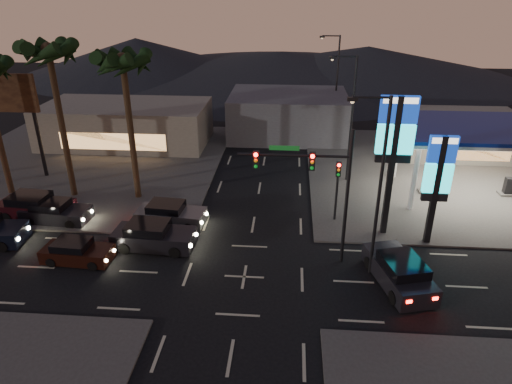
# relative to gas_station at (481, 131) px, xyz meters

# --- Properties ---
(ground) EXTENTS (140.00, 140.00, 0.00)m
(ground) POSITION_rel_gas_station_xyz_m (-16.00, -12.00, -5.08)
(ground) COLOR black
(ground) RESTS_ON ground
(corner_lot_ne) EXTENTS (24.00, 24.00, 0.12)m
(corner_lot_ne) POSITION_rel_gas_station_xyz_m (0.00, 4.00, -5.02)
(corner_lot_ne) COLOR #47443F
(corner_lot_ne) RESTS_ON ground
(corner_lot_nw) EXTENTS (24.00, 24.00, 0.12)m
(corner_lot_nw) POSITION_rel_gas_station_xyz_m (-32.00, 4.00, -5.02)
(corner_lot_nw) COLOR #47443F
(corner_lot_nw) RESTS_ON ground
(gas_station) EXTENTS (12.20, 8.20, 5.47)m
(gas_station) POSITION_rel_gas_station_xyz_m (0.00, 0.00, 0.00)
(gas_station) COLOR silver
(gas_station) RESTS_ON ground
(convenience_store) EXTENTS (10.00, 6.00, 4.00)m
(convenience_store) POSITION_rel_gas_station_xyz_m (2.00, 9.00, -3.08)
(convenience_store) COLOR #726B5B
(convenience_store) RESTS_ON ground
(pylon_sign_tall) EXTENTS (2.20, 0.35, 9.00)m
(pylon_sign_tall) POSITION_rel_gas_station_xyz_m (-7.50, -6.50, 1.31)
(pylon_sign_tall) COLOR black
(pylon_sign_tall) RESTS_ON ground
(pylon_sign_short) EXTENTS (1.60, 0.35, 7.00)m
(pylon_sign_short) POSITION_rel_gas_station_xyz_m (-5.00, -7.50, -0.42)
(pylon_sign_short) COLOR black
(pylon_sign_short) RESTS_ON ground
(traffic_signal_mast) EXTENTS (6.10, 0.39, 8.00)m
(traffic_signal_mast) POSITION_rel_gas_station_xyz_m (-12.24, -10.01, 0.15)
(traffic_signal_mast) COLOR black
(traffic_signal_mast) RESTS_ON ground
(pedestal_signal) EXTENTS (0.32, 0.39, 4.30)m
(pedestal_signal) POSITION_rel_gas_station_xyz_m (-10.50, -5.02, -2.16)
(pedestal_signal) COLOR black
(pedestal_signal) RESTS_ON ground
(streetlight_near) EXTENTS (2.14, 0.25, 10.00)m
(streetlight_near) POSITION_rel_gas_station_xyz_m (-9.21, -11.00, 0.64)
(streetlight_near) COLOR black
(streetlight_near) RESTS_ON ground
(streetlight_mid) EXTENTS (2.14, 0.25, 10.00)m
(streetlight_mid) POSITION_rel_gas_station_xyz_m (-9.21, 2.00, 0.64)
(streetlight_mid) COLOR black
(streetlight_mid) RESTS_ON ground
(streetlight_far) EXTENTS (2.14, 0.25, 10.00)m
(streetlight_far) POSITION_rel_gas_station_xyz_m (-9.21, 16.00, 0.64)
(streetlight_far) COLOR black
(streetlight_far) RESTS_ON ground
(palm_a) EXTENTS (4.41, 4.41, 10.86)m
(palm_a) POSITION_rel_gas_station_xyz_m (-25.00, -2.50, 4.35)
(palm_a) COLOR black
(palm_a) RESTS_ON ground
(palm_b) EXTENTS (4.41, 4.41, 11.46)m
(palm_b) POSITION_rel_gas_station_xyz_m (-30.00, -2.50, 4.89)
(palm_b) COLOR black
(palm_b) RESTS_ON ground
(billboard) EXTENTS (6.00, 0.30, 8.50)m
(billboard) POSITION_rel_gas_station_xyz_m (-36.50, 1.00, 1.25)
(billboard) COLOR black
(billboard) RESTS_ON ground
(building_far_west) EXTENTS (16.00, 8.00, 4.00)m
(building_far_west) POSITION_rel_gas_station_xyz_m (-30.00, 10.00, -3.08)
(building_far_west) COLOR #726B5B
(building_far_west) RESTS_ON ground
(building_far_mid) EXTENTS (12.00, 9.00, 4.40)m
(building_far_mid) POSITION_rel_gas_station_xyz_m (-14.00, 14.00, -2.88)
(building_far_mid) COLOR #4C4C51
(building_far_mid) RESTS_ON ground
(hill_left) EXTENTS (40.00, 40.00, 6.00)m
(hill_left) POSITION_rel_gas_station_xyz_m (-41.00, 48.00, -2.08)
(hill_left) COLOR black
(hill_left) RESTS_ON ground
(hill_right) EXTENTS (50.00, 50.00, 5.00)m
(hill_right) POSITION_rel_gas_station_xyz_m (-1.00, 48.00, -2.58)
(hill_right) COLOR black
(hill_right) RESTS_ON ground
(hill_center) EXTENTS (60.00, 60.00, 4.00)m
(hill_center) POSITION_rel_gas_station_xyz_m (-16.00, 48.00, -3.08)
(hill_center) COLOR black
(hill_center) RESTS_ON ground
(car_lane_a_front) EXTENTS (5.13, 2.37, 1.64)m
(car_lane_a_front) POSITION_rel_gas_station_xyz_m (-21.88, -9.29, -4.32)
(car_lane_a_front) COLOR black
(car_lane_a_front) RESTS_ON ground
(car_lane_a_mid) EXTENTS (4.16, 1.93, 1.33)m
(car_lane_a_mid) POSITION_rel_gas_station_xyz_m (-25.88, -11.17, -4.46)
(car_lane_a_mid) COLOR black
(car_lane_a_mid) RESTS_ON ground
(car_lane_b_front) EXTENTS (4.81, 2.32, 1.53)m
(car_lane_b_front) POSITION_rel_gas_station_xyz_m (-21.57, -6.31, -4.37)
(car_lane_b_front) COLOR #5D5E60
(car_lane_b_front) RESTS_ON ground
(car_lane_b_mid) EXTENTS (4.71, 2.20, 1.50)m
(car_lane_b_mid) POSITION_rel_gas_station_xyz_m (-29.42, -6.57, -4.38)
(car_lane_b_mid) COLOR black
(car_lane_b_mid) RESTS_ON ground
(car_lane_b_rear) EXTENTS (5.27, 2.47, 1.68)m
(car_lane_b_rear) POSITION_rel_gas_station_xyz_m (-31.13, -6.06, -4.30)
(car_lane_b_rear) COLOR black
(car_lane_b_rear) RESTS_ON ground
(suv_station) EXTENTS (3.31, 5.40, 1.69)m
(suv_station) POSITION_rel_gas_station_xyz_m (-7.65, -12.00, -4.30)
(suv_station) COLOR black
(suv_station) RESTS_ON ground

